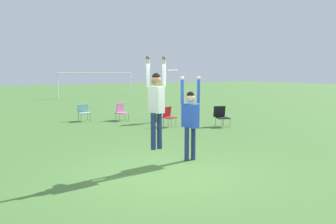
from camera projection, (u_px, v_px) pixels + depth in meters
The scene contains 10 objects.
ground_plane at pixel (168, 172), 7.63m from camera, with size 120.00×120.00×0.00m, color #4C7A38.
person_jumping at pixel (156, 100), 7.64m from camera, with size 0.53×0.41×2.19m.
person_defending at pixel (190, 116), 8.51m from camera, with size 0.61×0.50×2.21m.
frisbee at pixel (173, 70), 8.12m from camera, with size 0.25×0.25×0.03m.
camping_chair_0 at pixel (84, 111), 15.68m from camera, with size 0.54×0.57×0.79m.
camping_chair_1 at pixel (221, 115), 14.09m from camera, with size 0.67×0.72×0.87m.
camping_chair_2 at pixel (121, 111), 15.91m from camera, with size 0.76×0.83×0.82m.
camping_chair_3 at pixel (168, 115), 14.05m from camera, with size 0.58×0.62×0.84m.
person_spectator_near at pixel (157, 102), 15.21m from camera, with size 0.54×0.35×1.60m.
soccer_goal at pixel (96, 78), 30.72m from camera, with size 7.10×0.10×2.35m.
Camera 1 is at (-3.78, -6.37, 2.29)m, focal length 35.00 mm.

